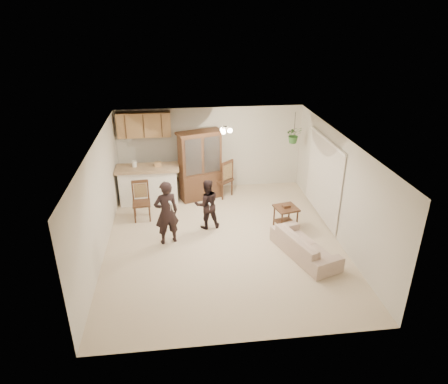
{
  "coord_description": "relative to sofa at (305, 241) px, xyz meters",
  "views": [
    {
      "loc": [
        -0.95,
        -8.2,
        5.1
      ],
      "look_at": [
        0.07,
        0.4,
        1.1
      ],
      "focal_mm": 32.0,
      "sensor_mm": 36.0,
      "label": 1
    }
  ],
  "objects": [
    {
      "name": "chair_hutch_right",
      "position": [
        -1.49,
        3.39,
        -0.04
      ],
      "size": [
        0.72,
        0.72,
        1.15
      ],
      "rotation": [
        0.0,
        0.0,
        3.88
      ],
      "color": "#321D12",
      "rests_on": "floor"
    },
    {
      "name": "adult",
      "position": [
        -3.07,
        0.94,
        0.53
      ],
      "size": [
        0.76,
        0.61,
        1.8
      ],
      "primitive_type": "imported",
      "rotation": [
        0.0,
        0.0,
        3.45
      ],
      "color": "black",
      "rests_on": "floor"
    },
    {
      "name": "wall_back",
      "position": [
        -1.76,
        4.09,
        0.88
      ],
      "size": [
        5.5,
        0.02,
        2.5
      ],
      "primitive_type": "cube",
      "color": "beige",
      "rests_on": "ground"
    },
    {
      "name": "chair_bar",
      "position": [
        -3.75,
        2.18,
        -0.07
      ],
      "size": [
        0.49,
        0.49,
        1.04
      ],
      "rotation": [
        0.0,
        0.0,
        0.08
      ],
      "color": "#321D12",
      "rests_on": "floor"
    },
    {
      "name": "side_table",
      "position": [
        -0.12,
        1.27,
        -0.06
      ],
      "size": [
        0.63,
        0.63,
        0.65
      ],
      "rotation": [
        0.0,
        0.0,
        0.21
      ],
      "color": "#321D12",
      "rests_on": "floor"
    },
    {
      "name": "vertical_blinds",
      "position": [
        0.95,
        1.74,
        0.73
      ],
      "size": [
        0.06,
        2.3,
        2.1
      ],
      "primitive_type": null,
      "color": "silver",
      "rests_on": "wall_right"
    },
    {
      "name": "bar_top",
      "position": [
        -3.61,
        3.19,
        0.68
      ],
      "size": [
        1.75,
        0.7,
        0.08
      ],
      "primitive_type": "cube",
      "color": "tan",
      "rests_on": "breakfast_bar"
    },
    {
      "name": "wall_left",
      "position": [
        -4.51,
        0.84,
        0.88
      ],
      "size": [
        0.02,
        6.5,
        2.5
      ],
      "primitive_type": "cube",
      "color": "beige",
      "rests_on": "ground"
    },
    {
      "name": "plant_cord",
      "position": [
        0.54,
        3.24,
        1.81
      ],
      "size": [
        0.01,
        0.01,
        0.65
      ],
      "primitive_type": "cylinder",
      "color": "black",
      "rests_on": "ceiling"
    },
    {
      "name": "controller_adult",
      "position": [
        -2.95,
        0.59,
        0.84
      ],
      "size": [
        0.08,
        0.14,
        0.04
      ],
      "primitive_type": "cube",
      "rotation": [
        0.0,
        0.0,
        3.45
      ],
      "color": "silver",
      "rests_on": "adult"
    },
    {
      "name": "upper_cabinets",
      "position": [
        -3.66,
        3.91,
        1.73
      ],
      "size": [
        1.5,
        0.34,
        0.7
      ],
      "primitive_type": "cube",
      "color": "olive",
      "rests_on": "wall_back"
    },
    {
      "name": "child",
      "position": [
        -2.08,
        1.54,
        0.31
      ],
      "size": [
        0.72,
        0.6,
        1.35
      ],
      "primitive_type": "imported",
      "rotation": [
        0.0,
        0.0,
        3.28
      ],
      "color": "black",
      "rests_on": "floor"
    },
    {
      "name": "wall_front",
      "position": [
        -1.76,
        -2.41,
        0.88
      ],
      "size": [
        5.5,
        0.02,
        2.5
      ],
      "primitive_type": "cube",
      "color": "beige",
      "rests_on": "ground"
    },
    {
      "name": "wall_right",
      "position": [
        0.99,
        0.84,
        0.88
      ],
      "size": [
        0.02,
        6.5,
        2.5
      ],
      "primitive_type": "cube",
      "color": "beige",
      "rests_on": "ground"
    },
    {
      "name": "ceiling_fixture",
      "position": [
        -1.56,
        2.04,
        2.03
      ],
      "size": [
        0.36,
        0.36,
        0.2
      ],
      "primitive_type": null,
      "color": "beige",
      "rests_on": "ceiling"
    },
    {
      "name": "ceiling",
      "position": [
        -1.76,
        0.84,
        2.13
      ],
      "size": [
        5.5,
        6.5,
        0.02
      ],
      "primitive_type": "cube",
      "color": "white",
      "rests_on": "wall_back"
    },
    {
      "name": "floor",
      "position": [
        -1.76,
        0.84,
        -0.37
      ],
      "size": [
        6.5,
        6.5,
        0.0
      ],
      "primitive_type": "plane",
      "color": "#C6B595",
      "rests_on": "ground"
    },
    {
      "name": "hanging_plant",
      "position": [
        0.54,
        3.24,
        1.48
      ],
      "size": [
        0.43,
        0.37,
        0.48
      ],
      "primitive_type": "imported",
      "color": "#2A6227",
      "rests_on": "ceiling"
    },
    {
      "name": "sofa",
      "position": [
        0.0,
        0.0,
        0.0
      ],
      "size": [
        1.29,
        2.01,
        0.73
      ],
      "primitive_type": "imported",
      "rotation": [
        0.0,
        0.0,
        1.9
      ],
      "color": "beige",
      "rests_on": "floor"
    },
    {
      "name": "chair_hutch_left",
      "position": [
        -2.57,
        3.72,
        -0.09
      ],
      "size": [
        0.6,
        0.6,
        0.98
      ],
      "rotation": [
        0.0,
        0.0,
        -1.03
      ],
      "color": "#321D12",
      "rests_on": "floor"
    },
    {
      "name": "breakfast_bar",
      "position": [
        -3.61,
        3.19,
        0.13
      ],
      "size": [
        1.6,
        0.55,
        1.0
      ],
      "primitive_type": "cube",
      "color": "white",
      "rests_on": "floor"
    },
    {
      "name": "china_hutch",
      "position": [
        -2.12,
        3.32,
        0.63
      ],
      "size": [
        1.37,
        0.87,
        2.02
      ],
      "rotation": [
        0.0,
        0.0,
        0.32
      ],
      "color": "#321D12",
      "rests_on": "floor"
    },
    {
      "name": "controller_child",
      "position": [
        -2.04,
        1.25,
        0.43
      ],
      "size": [
        0.05,
        0.12,
        0.03
      ],
      "primitive_type": "cube",
      "rotation": [
        0.0,
        0.0,
        3.28
      ],
      "color": "silver",
      "rests_on": "child"
    }
  ]
}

